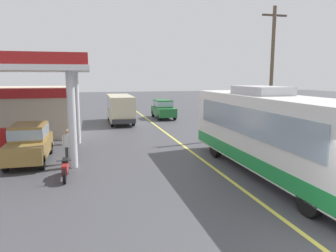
# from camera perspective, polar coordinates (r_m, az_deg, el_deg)

# --- Properties ---
(ground) EXTENTS (120.00, 120.00, 0.00)m
(ground) POSITION_cam_1_polar(r_m,az_deg,el_deg) (26.31, -2.07, -0.02)
(ground) COLOR #424247
(lane_divider_stripe) EXTENTS (0.16, 50.00, 0.01)m
(lane_divider_stripe) POSITION_cam_1_polar(r_m,az_deg,el_deg) (21.51, 0.67, -2.03)
(lane_divider_stripe) COLOR #D8CC4C
(lane_divider_stripe) RESTS_ON ground
(coach_bus_main) EXTENTS (2.60, 11.04, 3.69)m
(coach_bus_main) POSITION_cam_1_polar(r_m,az_deg,el_deg) (13.81, 18.28, -1.46)
(coach_bus_main) COLOR white
(coach_bus_main) RESTS_ON ground
(gas_station_roadside) EXTENTS (9.10, 11.95, 5.10)m
(gas_station_roadside) POSITION_cam_1_polar(r_m,az_deg,el_deg) (21.97, -25.84, 4.21)
(gas_station_roadside) COLOR #B21E1E
(gas_station_roadside) RESTS_ON ground
(car_at_pump) EXTENTS (1.70, 4.20, 1.82)m
(car_at_pump) POSITION_cam_1_polar(r_m,az_deg,el_deg) (16.68, -23.78, -2.50)
(car_at_pump) COLOR olive
(car_at_pump) RESTS_ON ground
(minibus_opposing_lane) EXTENTS (2.04, 6.13, 2.44)m
(minibus_opposing_lane) POSITION_cam_1_polar(r_m,az_deg,el_deg) (28.30, -8.67, 3.53)
(minibus_opposing_lane) COLOR #BFB799
(minibus_opposing_lane) RESTS_ON ground
(motorcycle_parked_forecourt) EXTENTS (0.55, 1.80, 0.92)m
(motorcycle_parked_forecourt) POSITION_cam_1_polar(r_m,az_deg,el_deg) (13.51, -18.08, -7.23)
(motorcycle_parked_forecourt) COLOR black
(motorcycle_parked_forecourt) RESTS_ON ground
(pedestrian_near_pump) EXTENTS (0.55, 0.22, 1.66)m
(pedestrian_near_pump) POSITION_cam_1_polar(r_m,az_deg,el_deg) (15.63, -17.61, -3.19)
(pedestrian_near_pump) COLOR #33333F
(pedestrian_near_pump) RESTS_ON ground
(car_trailing_behind_bus) EXTENTS (1.70, 4.20, 1.82)m
(car_trailing_behind_bus) POSITION_cam_1_polar(r_m,az_deg,el_deg) (31.13, -0.87, 3.27)
(car_trailing_behind_bus) COLOR #1E602D
(car_trailing_behind_bus) RESTS_ON ground
(utility_pole_roadside) EXTENTS (1.80, 0.24, 8.73)m
(utility_pole_roadside) POSITION_cam_1_polar(r_m,az_deg,el_deg) (22.94, 18.28, 9.63)
(utility_pole_roadside) COLOR brown
(utility_pole_roadside) RESTS_ON ground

